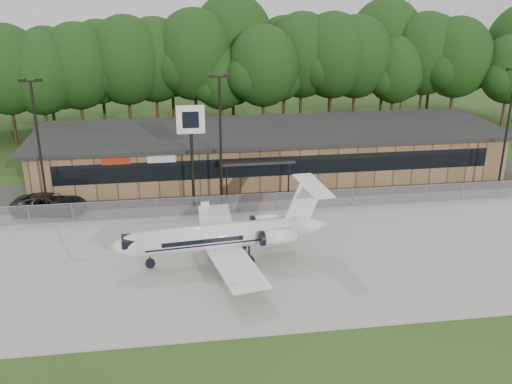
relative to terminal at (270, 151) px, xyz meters
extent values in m
plane|color=#2B4819|center=(0.00, -23.94, -2.18)|extent=(160.00, 160.00, 0.00)
cube|color=#9E9B93|center=(0.00, -15.94, -2.14)|extent=(64.00, 18.00, 0.08)
cube|color=#383835|center=(0.00, -4.44, -2.15)|extent=(50.00, 9.00, 0.06)
cube|color=#936A49|center=(0.00, 0.06, -0.18)|extent=(40.00, 10.00, 4.00)
cube|color=black|center=(0.00, -4.96, 0.12)|extent=(36.00, 0.08, 1.60)
cube|color=black|center=(0.00, -0.44, 1.97)|extent=(41.00, 11.50, 0.30)
cube|color=black|center=(-2.00, -5.54, 0.82)|extent=(6.00, 1.60, 0.20)
cube|color=#A82C14|center=(-13.00, -4.99, 1.22)|extent=(2.20, 0.06, 0.70)
cube|color=silver|center=(-9.50, -4.99, 1.22)|extent=(2.20, 0.06, 0.70)
cube|color=gray|center=(0.00, -8.94, -1.43)|extent=(46.00, 0.03, 1.50)
cube|color=gray|center=(0.00, -8.94, -0.68)|extent=(46.00, 0.04, 0.04)
cylinder|color=gray|center=(22.00, 24.06, 10.32)|extent=(0.20, 0.20, 25.00)
cylinder|color=black|center=(-18.00, -7.44, 2.82)|extent=(0.18, 0.18, 10.00)
cube|color=black|center=(-18.00, -7.44, 7.87)|extent=(1.20, 0.12, 0.12)
cube|color=black|center=(-18.55, -7.44, 7.94)|extent=(0.45, 0.30, 0.22)
cube|color=black|center=(-17.45, -7.44, 7.94)|extent=(0.45, 0.30, 0.22)
cylinder|color=black|center=(-5.00, -7.44, 2.82)|extent=(0.18, 0.18, 10.00)
cube|color=black|center=(-5.00, -7.44, 7.87)|extent=(1.20, 0.12, 0.12)
cube|color=black|center=(-5.55, -7.44, 7.94)|extent=(0.45, 0.30, 0.22)
cube|color=black|center=(-4.45, -7.44, 7.94)|extent=(0.45, 0.30, 0.22)
cylinder|color=black|center=(18.00, -7.44, 2.82)|extent=(0.18, 0.18, 10.00)
cube|color=black|center=(17.45, -7.44, 7.94)|extent=(0.45, 0.30, 0.22)
cylinder|color=white|center=(-6.11, -16.66, -0.50)|extent=(9.96, 2.50, 1.58)
cone|color=white|center=(-12.00, -17.21, -0.50)|extent=(2.11, 1.75, 1.58)
cone|color=white|center=(-0.13, -16.09, -0.35)|extent=(2.31, 1.77, 1.58)
cube|color=white|center=(-5.31, -19.85, -0.94)|extent=(2.71, 6.09, 0.12)
cube|color=white|center=(-5.93, -13.37, -0.94)|extent=(2.71, 6.09, 0.12)
cylinder|color=white|center=(-2.46, -17.55, -0.35)|extent=(2.24, 1.09, 0.89)
cylinder|color=white|center=(-2.70, -15.10, -0.35)|extent=(2.24, 1.09, 0.89)
cube|color=white|center=(-0.62, -16.14, 1.07)|extent=(2.42, 0.36, 2.97)
cube|color=white|center=(-0.03, -16.08, 2.31)|extent=(1.70, 4.63, 0.10)
cube|color=black|center=(-11.31, -17.15, -0.23)|extent=(1.09, 1.27, 0.49)
cube|color=black|center=(-4.35, -16.49, -1.83)|extent=(1.01, 2.43, 0.69)
cylinder|color=black|center=(-10.23, -17.04, -1.83)|extent=(0.64, 0.64, 0.22)
imported|color=#2E2E31|center=(-17.92, -6.88, -1.42)|extent=(5.74, 3.18, 1.52)
cylinder|color=black|center=(-7.16, -7.14, 1.62)|extent=(0.23, 0.23, 7.59)
cube|color=silver|center=(-7.16, -7.14, 4.75)|extent=(2.09, 0.24, 2.09)
cube|color=black|center=(-7.16, -7.26, 4.75)|extent=(1.23, 0.04, 1.23)
camera|label=1|loc=(-8.36, -48.52, 14.36)|focal=40.00mm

